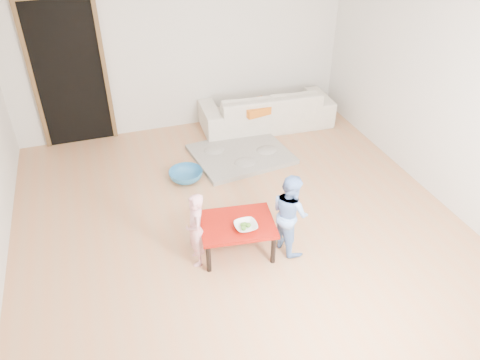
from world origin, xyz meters
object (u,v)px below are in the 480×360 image
child_pink (196,230)px  basin (186,175)px  sofa (266,108)px  bowl (246,226)px  child_blue (290,213)px  red_table (237,237)px

child_pink → basin: (0.22, 1.52, -0.35)m
sofa → bowl: 3.02m
child_pink → bowl: bearing=82.6°
child_pink → basin: child_pink is taller
sofa → bowl: sofa is taller
sofa → basin: bearing=38.5°
child_pink → child_blue: child_blue is taller
red_table → bowl: size_ratio=3.33×
sofa → red_table: sofa is taller
red_table → bowl: (0.06, -0.11, 0.22)m
sofa → red_table: 2.94m
sofa → child_blue: 2.84m
sofa → basin: (-1.55, -1.11, -0.23)m
child_blue → basin: (-0.76, 1.61, -0.39)m
child_pink → child_blue: size_ratio=0.91×
red_table → basin: (-0.21, 1.51, -0.12)m
red_table → child_pink: child_pink is taller
child_blue → bowl: bearing=79.6°
red_table → basin: bearing=98.1°
bowl → child_pink: (-0.50, 0.10, 0.00)m
sofa → red_table: (-1.34, -2.62, -0.10)m
bowl → sofa: bearing=64.9°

